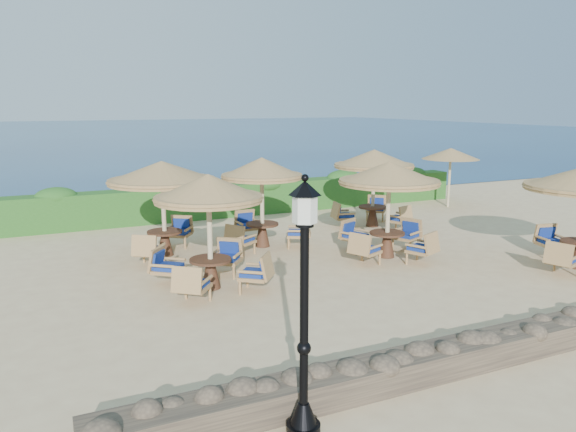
{
  "coord_description": "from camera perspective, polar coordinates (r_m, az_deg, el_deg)",
  "views": [
    {
      "loc": [
        -7.72,
        -12.64,
        4.21
      ],
      "look_at": [
        -1.7,
        0.37,
        1.3
      ],
      "focal_mm": 35.0,
      "sensor_mm": 36.0,
      "label": 1
    }
  ],
  "objects": [
    {
      "name": "stone_wall",
      "position": [
        10.82,
        23.92,
        -11.2
      ],
      "size": [
        15.0,
        0.65,
        0.44
      ],
      "primitive_type": "cube",
      "color": "brown",
      "rests_on": "ground"
    },
    {
      "name": "lamp_post",
      "position": [
        7.05,
        1.65,
        -10.67
      ],
      "size": [
        0.44,
        0.44,
        3.31
      ],
      "color": "black",
      "rests_on": "ground"
    },
    {
      "name": "hedge",
      "position": [
        21.59,
        -3.54,
        1.82
      ],
      "size": [
        18.0,
        0.9,
        1.2
      ],
      "primitive_type": "cube",
      "color": "#1E4F19",
      "rests_on": "ground"
    },
    {
      "name": "cafe_set_1",
      "position": [
        15.45,
        10.19,
        2.36
      ],
      "size": [
        2.85,
        2.85,
        2.65
      ],
      "color": "beige",
      "rests_on": "ground"
    },
    {
      "name": "sea",
      "position": [
        83.1,
        -19.69,
        7.9
      ],
      "size": [
        160.0,
        160.0,
        0.0
      ],
      "primitive_type": "plane",
      "color": "navy",
      "rests_on": "ground"
    },
    {
      "name": "cafe_set_0",
      "position": [
        12.72,
        -8.01,
        0.1
      ],
      "size": [
        2.63,
        2.63,
        2.65
      ],
      "color": "beige",
      "rests_on": "ground"
    },
    {
      "name": "cafe_set_3",
      "position": [
        15.71,
        -12.64,
        3.26
      ],
      "size": [
        2.98,
        2.98,
        2.65
      ],
      "color": "beige",
      "rests_on": "ground"
    },
    {
      "name": "extra_parasol",
      "position": [
        23.73,
        16.2,
        6.09
      ],
      "size": [
        2.3,
        2.3,
        2.41
      ],
      "color": "beige",
      "rests_on": "ground"
    },
    {
      "name": "cafe_set_5",
      "position": [
        19.32,
        8.71,
        4.46
      ],
      "size": [
        2.81,
        2.8,
        2.65
      ],
      "color": "beige",
      "rests_on": "ground"
    },
    {
      "name": "ground",
      "position": [
        15.4,
        6.34,
        -4.47
      ],
      "size": [
        120.0,
        120.0,
        0.0
      ],
      "primitive_type": "plane",
      "color": "#DCBE8B",
      "rests_on": "ground"
    },
    {
      "name": "cafe_set_4",
      "position": [
        16.38,
        -2.67,
        3.01
      ],
      "size": [
        2.77,
        2.61,
        2.65
      ],
      "color": "beige",
      "rests_on": "ground"
    }
  ]
}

